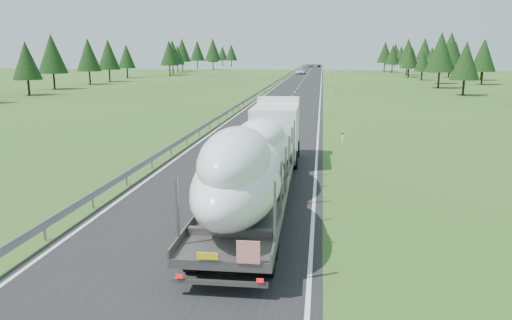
# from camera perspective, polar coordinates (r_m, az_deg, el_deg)

# --- Properties ---
(road_surface) EXTENTS (10.00, 400.00, 0.02)m
(road_surface) POSITION_cam_1_polar(r_m,az_deg,el_deg) (108.75, 4.99, 8.50)
(road_surface) COLOR black
(road_surface) RESTS_ON ground
(guardrail) EXTENTS (0.10, 400.00, 0.76)m
(guardrail) POSITION_cam_1_polar(r_m,az_deg,el_deg) (109.02, 2.18, 8.86)
(guardrail) COLOR slate
(guardrail) RESTS_ON ground
(marker_posts) EXTENTS (0.13, 350.08, 1.00)m
(marker_posts) POSITION_cam_1_polar(r_m,az_deg,el_deg) (163.56, 8.20, 9.83)
(marker_posts) COLOR silver
(marker_posts) RESTS_ON ground
(highway_sign) EXTENTS (0.08, 0.90, 2.60)m
(highway_sign) POSITION_cam_1_polar(r_m,az_deg,el_deg) (88.60, 9.12, 8.74)
(highway_sign) COLOR slate
(highway_sign) RESTS_ON ground
(tree_line_right) EXTENTS (27.46, 285.47, 12.61)m
(tree_line_right) POSITION_cam_1_polar(r_m,az_deg,el_deg) (118.36, 24.40, 11.08)
(tree_line_right) COLOR black
(tree_line_right) RESTS_ON ground
(tree_line_left) EXTENTS (15.83, 285.12, 12.64)m
(tree_line_left) POSITION_cam_1_polar(r_m,az_deg,el_deg) (138.86, -13.52, 11.87)
(tree_line_left) COLOR black
(tree_line_left) RESTS_ON ground
(boat_truck) EXTENTS (3.21, 21.42, 4.48)m
(boat_truck) POSITION_cam_1_polar(r_m,az_deg,el_deg) (22.95, 0.26, 0.80)
(boat_truck) COLOR white
(boat_truck) RESTS_ON ground
(distant_van) EXTENTS (3.13, 6.37, 1.74)m
(distant_van) POSITION_cam_1_polar(r_m,az_deg,el_deg) (165.91, 5.13, 10.05)
(distant_van) COLOR silver
(distant_van) RESTS_ON ground
(distant_car_dark) EXTENTS (1.59, 3.88, 1.32)m
(distant_car_dark) POSITION_cam_1_polar(r_m,az_deg,el_deg) (245.86, 7.21, 10.63)
(distant_car_dark) COLOR black
(distant_car_dark) RESTS_ON ground
(distant_car_blue) EXTENTS (1.93, 4.42, 1.41)m
(distant_car_blue) POSITION_cam_1_polar(r_m,az_deg,el_deg) (243.92, 6.30, 10.65)
(distant_car_blue) COLOR #1B234C
(distant_car_blue) RESTS_ON ground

